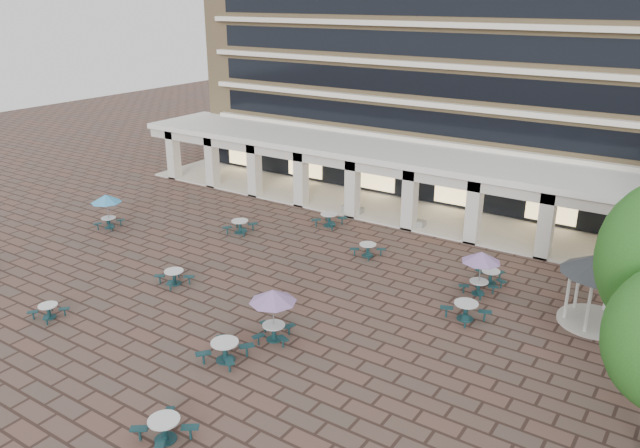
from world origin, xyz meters
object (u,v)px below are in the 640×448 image
(picnic_table_2, at_px, (165,428))
(planter_left, at_px, (353,206))
(picnic_table_1, at_px, (48,310))
(planter_right, at_px, (414,220))
(gazebo, at_px, (603,272))

(picnic_table_2, distance_m, planter_left, 24.32)
(picnic_table_1, xyz_separation_m, planter_right, (8.80, 20.45, 0.07))
(picnic_table_1, xyz_separation_m, picnic_table_2, (10.85, -2.94, 0.10))
(picnic_table_2, distance_m, gazebo, 19.61)
(picnic_table_2, relative_size, gazebo, 0.55)
(planter_left, xyz_separation_m, planter_right, (4.60, -0.00, -0.08))
(picnic_table_1, relative_size, planter_left, 1.02)
(picnic_table_1, height_order, gazebo, gazebo)
(gazebo, relative_size, planter_right, 2.45)
(picnic_table_2, bearing_deg, planter_left, 114.68)
(planter_right, bearing_deg, picnic_table_2, -84.98)
(gazebo, xyz_separation_m, planter_right, (-12.42, 6.88, -2.11))
(gazebo, bearing_deg, picnic_table_2, -122.12)
(gazebo, bearing_deg, planter_left, 158.01)
(picnic_table_1, xyz_separation_m, gazebo, (21.22, 13.57, 2.18))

